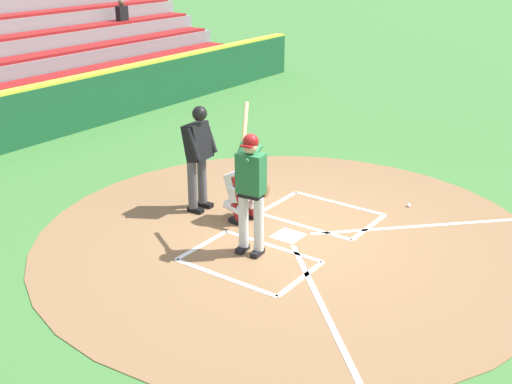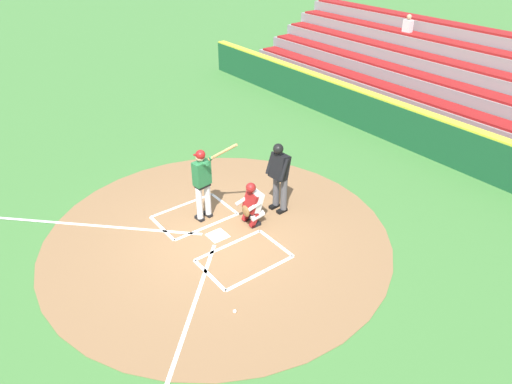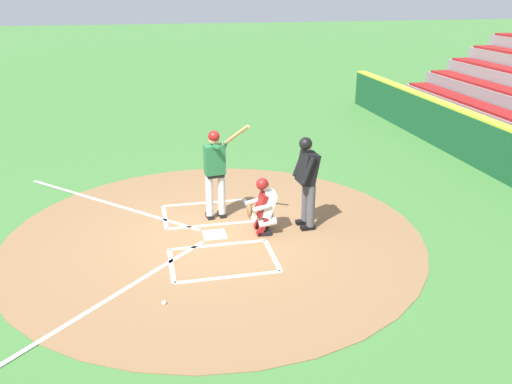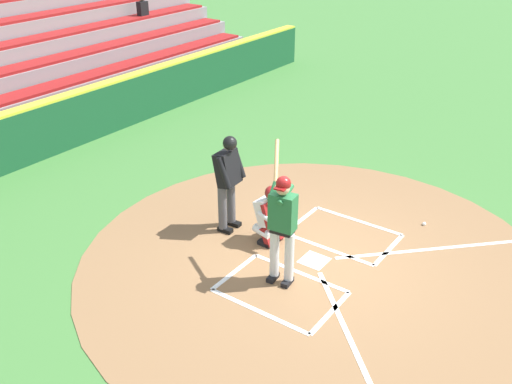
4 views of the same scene
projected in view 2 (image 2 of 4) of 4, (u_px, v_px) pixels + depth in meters
ground_plane at (218, 236)px, 10.99m from camera, size 120.00×120.00×0.00m
dirt_circle at (218, 236)px, 10.99m from camera, size 8.00×8.00×0.01m
home_plate_and_chalk at (185, 250)px, 10.53m from camera, size 7.93×4.91×0.01m
batter at (203, 180)px, 11.04m from camera, size 0.88×0.81×2.13m
catcher at (252, 203)px, 11.13m from camera, size 0.59×0.63×1.13m
plate_umpire at (279, 173)px, 11.38m from camera, size 0.60×0.44×1.86m
baseball at (235, 311)px, 8.89m from camera, size 0.07×0.07×0.07m
backstop_wall at (419, 131)px, 14.55m from camera, size 22.00×0.36×1.31m
bleacher_stand at (489, 95)px, 16.35m from camera, size 20.00×5.10×3.45m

